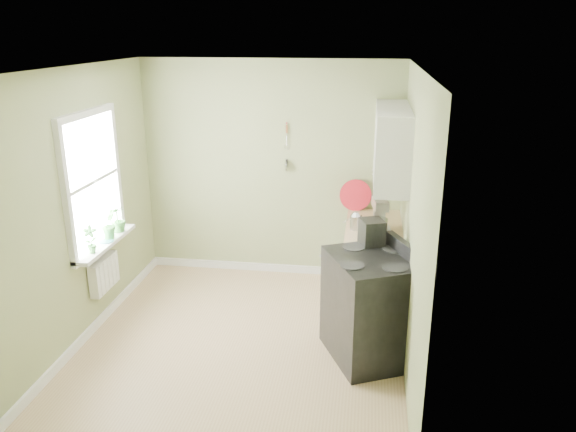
# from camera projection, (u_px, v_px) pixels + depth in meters

# --- Properties ---
(floor) EXTENTS (3.20, 3.60, 0.02)m
(floor) POSITION_uv_depth(u_px,v_px,m) (242.00, 343.00, 5.69)
(floor) COLOR tan
(floor) RESTS_ON ground
(ceiling) EXTENTS (3.20, 3.60, 0.02)m
(ceiling) POSITION_uv_depth(u_px,v_px,m) (234.00, 67.00, 4.83)
(ceiling) COLOR white
(ceiling) RESTS_ON wall_back
(wall_back) EXTENTS (3.20, 0.02, 2.70)m
(wall_back) POSITION_uv_depth(u_px,v_px,m) (271.00, 171.00, 6.96)
(wall_back) COLOR #9BA36F
(wall_back) RESTS_ON floor
(wall_left) EXTENTS (0.02, 3.60, 2.70)m
(wall_left) POSITION_uv_depth(u_px,v_px,m) (77.00, 209.00, 5.48)
(wall_left) COLOR #9BA36F
(wall_left) RESTS_ON floor
(wall_right) EXTENTS (0.02, 3.60, 2.70)m
(wall_right) POSITION_uv_depth(u_px,v_px,m) (413.00, 225.00, 5.04)
(wall_right) COLOR #9BA36F
(wall_right) RESTS_ON floor
(base_cabinets) EXTENTS (0.60, 1.60, 0.87)m
(base_cabinets) POSITION_uv_depth(u_px,v_px,m) (373.00, 271.00, 6.31)
(base_cabinets) COLOR white
(base_cabinets) RESTS_ON floor
(countertop) EXTENTS (0.64, 1.60, 0.04)m
(countertop) POSITION_uv_depth(u_px,v_px,m) (374.00, 233.00, 6.17)
(countertop) COLOR #D2B280
(countertop) RESTS_ON base_cabinets
(upper_cabinets) EXTENTS (0.35, 1.40, 0.80)m
(upper_cabinets) POSITION_uv_depth(u_px,v_px,m) (392.00, 145.00, 5.94)
(upper_cabinets) COLOR white
(upper_cabinets) RESTS_ON wall_right
(window) EXTENTS (0.06, 1.14, 1.44)m
(window) POSITION_uv_depth(u_px,v_px,m) (92.00, 181.00, 5.70)
(window) COLOR white
(window) RESTS_ON wall_left
(window_sill) EXTENTS (0.18, 1.14, 0.04)m
(window_sill) POSITION_uv_depth(u_px,v_px,m) (106.00, 243.00, 5.90)
(window_sill) COLOR white
(window_sill) RESTS_ON wall_left
(radiator) EXTENTS (0.12, 0.50, 0.35)m
(radiator) POSITION_uv_depth(u_px,v_px,m) (104.00, 274.00, 5.96)
(radiator) COLOR white
(radiator) RESTS_ON wall_left
(wall_utensils) EXTENTS (0.02, 0.14, 0.58)m
(wall_utensils) POSITION_uv_depth(u_px,v_px,m) (287.00, 155.00, 6.84)
(wall_utensils) COLOR #D2B280
(wall_utensils) RESTS_ON wall_back
(stove) EXTENTS (1.05, 1.07, 1.16)m
(stove) POSITION_uv_depth(u_px,v_px,m) (371.00, 306.00, 5.32)
(stove) COLOR black
(stove) RESTS_ON floor
(stand_mixer) EXTENTS (0.25, 0.37, 0.41)m
(stand_mixer) POSITION_uv_depth(u_px,v_px,m) (379.00, 216.00, 6.10)
(stand_mixer) COLOR #B2B2B7
(stand_mixer) RESTS_ON countertop
(kettle) EXTENTS (0.20, 0.12, 0.20)m
(kettle) POSITION_uv_depth(u_px,v_px,m) (355.00, 221.00, 6.19)
(kettle) COLOR silver
(kettle) RESTS_ON countertop
(coffee_maker) EXTENTS (0.28, 0.29, 0.37)m
(coffee_maker) POSITION_uv_depth(u_px,v_px,m) (371.00, 239.00, 5.46)
(coffee_maker) COLOR black
(coffee_maker) RESTS_ON countertop
(red_tray) EXTENTS (0.39, 0.10, 0.39)m
(red_tray) POSITION_uv_depth(u_px,v_px,m) (355.00, 195.00, 6.81)
(red_tray) COLOR red
(red_tray) RESTS_ON countertop
(jar) EXTENTS (0.08, 0.08, 0.09)m
(jar) POSITION_uv_depth(u_px,v_px,m) (355.00, 250.00, 5.52)
(jar) COLOR #B6B193
(jar) RESTS_ON countertop
(plant_a) EXTENTS (0.18, 0.16, 0.29)m
(plant_a) POSITION_uv_depth(u_px,v_px,m) (90.00, 239.00, 5.55)
(plant_a) COLOR #387A34
(plant_a) RESTS_ON window_sill
(plant_b) EXTENTS (0.18, 0.20, 0.32)m
(plant_b) POSITION_uv_depth(u_px,v_px,m) (109.00, 224.00, 5.93)
(plant_b) COLOR #387A34
(plant_b) RESTS_ON window_sill
(plant_c) EXTENTS (0.21, 0.21, 0.29)m
(plant_c) POSITION_uv_depth(u_px,v_px,m) (118.00, 219.00, 6.14)
(plant_c) COLOR #387A34
(plant_c) RESTS_ON window_sill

